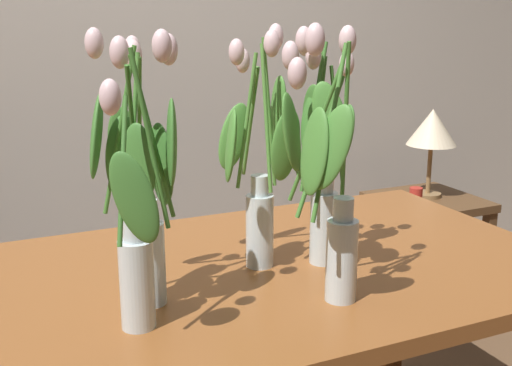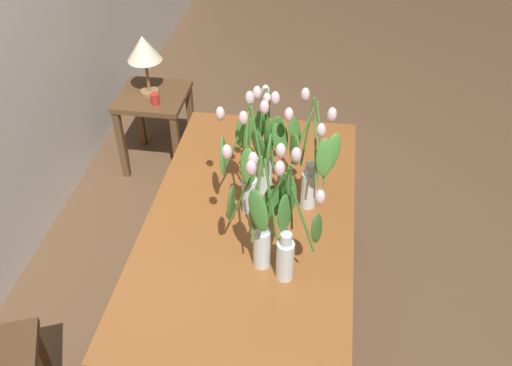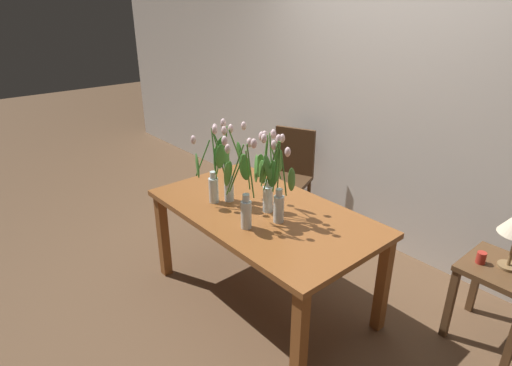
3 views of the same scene
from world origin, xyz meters
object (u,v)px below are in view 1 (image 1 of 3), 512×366
at_px(tulip_vase_0, 142,213).
at_px(tulip_vase_2, 320,172).
at_px(table_lamp, 432,130).
at_px(tulip_vase_3, 258,173).
at_px(tulip_vase_1, 329,191).
at_px(tulip_vase_4, 137,205).
at_px(dining_table, 247,303).
at_px(pillar_candle, 416,196).
at_px(side_table, 426,223).

xyz_separation_m(tulip_vase_0, tulip_vase_2, (0.47, 0.13, 0.00)).
distance_m(tulip_vase_0, table_lamp, 1.89).
relative_size(tulip_vase_2, tulip_vase_3, 0.99).
relative_size(tulip_vase_1, tulip_vase_4, 1.02).
height_order(dining_table, tulip_vase_4, tulip_vase_4).
bearing_deg(tulip_vase_1, tulip_vase_2, 64.72).
bearing_deg(table_lamp, tulip_vase_4, -148.61).
bearing_deg(tulip_vase_4, tulip_vase_3, 16.74).
distance_m(table_lamp, pillar_candle, 0.31).
bearing_deg(tulip_vase_3, table_lamp, 34.61).
bearing_deg(tulip_vase_0, tulip_vase_1, -9.84).
bearing_deg(table_lamp, dining_table, -145.70).
xyz_separation_m(dining_table, pillar_candle, (1.15, 0.79, -0.06)).
height_order(tulip_vase_0, side_table, tulip_vase_0).
relative_size(dining_table, tulip_vase_0, 2.78).
bearing_deg(tulip_vase_1, dining_table, 108.56).
bearing_deg(tulip_vase_2, tulip_vase_0, -164.38).
xyz_separation_m(tulip_vase_1, tulip_vase_3, (-0.04, 0.26, -0.01)).
height_order(dining_table, tulip_vase_0, tulip_vase_0).
bearing_deg(tulip_vase_1, tulip_vase_4, 156.41).
bearing_deg(pillar_candle, table_lamp, 31.44).
distance_m(tulip_vase_1, pillar_candle, 1.54).
relative_size(tulip_vase_0, tulip_vase_4, 1.00).
bearing_deg(pillar_candle, tulip_vase_4, -148.61).
distance_m(tulip_vase_0, tulip_vase_2, 0.49).
height_order(side_table, table_lamp, table_lamp).
xyz_separation_m(tulip_vase_3, table_lamp, (1.24, 0.86, -0.12)).
distance_m(tulip_vase_2, pillar_candle, 1.34).
relative_size(tulip_vase_1, side_table, 1.06).
xyz_separation_m(tulip_vase_0, tulip_vase_4, (0.01, 0.09, -0.01)).
bearing_deg(pillar_candle, side_table, 26.95).
height_order(table_lamp, pillar_candle, table_lamp).
bearing_deg(dining_table, tulip_vase_0, -149.60).
bearing_deg(tulip_vase_2, table_lamp, 39.63).
bearing_deg(tulip_vase_1, table_lamp, 42.88).
bearing_deg(dining_table, tulip_vase_2, -13.84).
relative_size(tulip_vase_3, table_lamp, 1.46).
bearing_deg(tulip_vase_3, tulip_vase_0, -150.39).
height_order(tulip_vase_2, table_lamp, tulip_vase_2).
relative_size(dining_table, tulip_vase_2, 2.78).
xyz_separation_m(tulip_vase_3, pillar_candle, (1.11, 0.78, -0.39)).
bearing_deg(side_table, tulip_vase_3, -145.75).
bearing_deg(tulip_vase_2, pillar_candle, 40.61).
bearing_deg(tulip_vase_0, table_lamp, 33.59).
height_order(tulip_vase_0, tulip_vase_4, tulip_vase_4).
bearing_deg(tulip_vase_2, dining_table, 166.16).
height_order(tulip_vase_4, side_table, tulip_vase_4).
xyz_separation_m(tulip_vase_1, tulip_vase_4, (-0.36, 0.16, -0.03)).
bearing_deg(side_table, pillar_candle, -153.05).
distance_m(dining_table, table_lamp, 1.56).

